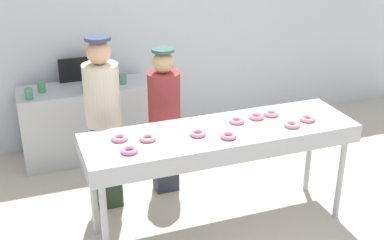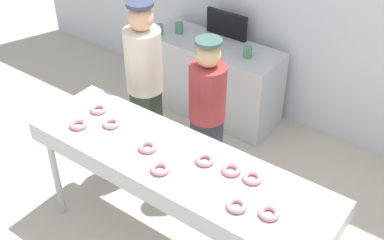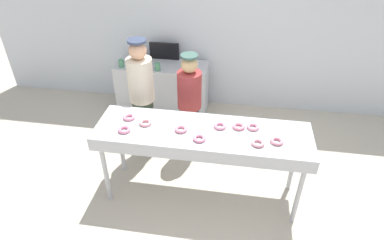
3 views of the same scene
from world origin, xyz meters
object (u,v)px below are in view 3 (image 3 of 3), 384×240
at_px(strawberry_donut_0, 220,126).
at_px(paper_cup_0, 121,63).
at_px(strawberry_donut_1, 145,123).
at_px(strawberry_donut_9, 277,141).
at_px(strawberry_donut_5, 124,130).
at_px(strawberry_donut_6, 181,129).
at_px(paper_cup_1, 187,64).
at_px(strawberry_donut_2, 199,138).
at_px(worker_baker, 142,94).
at_px(prep_counter, 163,88).
at_px(menu_display, 164,51).
at_px(strawberry_donut_8, 253,127).
at_px(strawberry_donut_4, 258,143).
at_px(fryer_conveyor, 202,136).
at_px(worker_assistant, 189,102).
at_px(paper_cup_2, 157,67).
at_px(strawberry_donut_7, 239,126).
at_px(paper_cup_3, 133,59).
at_px(strawberry_donut_3, 129,117).

xyz_separation_m(strawberry_donut_0, paper_cup_0, (-1.71, 1.58, -0.08)).
relative_size(strawberry_donut_1, strawberry_donut_9, 1.00).
distance_m(strawberry_donut_5, strawberry_donut_6, 0.63).
distance_m(strawberry_donut_9, paper_cup_1, 2.28).
bearing_deg(strawberry_donut_5, strawberry_donut_2, -1.73).
relative_size(worker_baker, prep_counter, 1.15).
relative_size(paper_cup_0, menu_display, 0.24).
distance_m(strawberry_donut_5, strawberry_donut_8, 1.44).
bearing_deg(strawberry_donut_1, strawberry_donut_4, -7.78).
relative_size(fryer_conveyor, worker_assistant, 1.57).
distance_m(strawberry_donut_1, worker_baker, 0.73).
distance_m(strawberry_donut_2, strawberry_donut_8, 0.64).
bearing_deg(paper_cup_2, strawberry_donut_8, -45.50).
bearing_deg(strawberry_donut_6, paper_cup_0, 127.03).
bearing_deg(prep_counter, worker_assistant, -58.86).
distance_m(strawberry_donut_1, menu_display, 2.07).
distance_m(fryer_conveyor, worker_baker, 1.14).
height_order(strawberry_donut_7, paper_cup_2, strawberry_donut_7).
height_order(strawberry_donut_1, prep_counter, strawberry_donut_1).
bearing_deg(menu_display, strawberry_donut_8, -52.96).
height_order(strawberry_donut_7, paper_cup_3, strawberry_donut_7).
bearing_deg(paper_cup_3, strawberry_donut_0, -48.17).
bearing_deg(strawberry_donut_1, paper_cup_0, 117.62).
height_order(strawberry_donut_1, strawberry_donut_6, same).
height_order(fryer_conveyor, worker_baker, worker_baker).
distance_m(strawberry_donut_7, prep_counter, 2.24).
distance_m(prep_counter, menu_display, 0.62).
xyz_separation_m(strawberry_donut_6, strawberry_donut_9, (1.05, -0.05, 0.00)).
height_order(strawberry_donut_2, strawberry_donut_6, same).
bearing_deg(strawberry_donut_0, strawberry_donut_3, 179.50).
relative_size(fryer_conveyor, strawberry_donut_4, 17.24).
height_order(worker_assistant, prep_counter, worker_assistant).
xyz_separation_m(worker_assistant, paper_cup_1, (-0.20, 1.00, 0.07)).
bearing_deg(worker_baker, strawberry_donut_6, 141.45).
distance_m(strawberry_donut_0, strawberry_donut_1, 0.85).
xyz_separation_m(strawberry_donut_5, worker_baker, (-0.04, 0.85, -0.03)).
bearing_deg(strawberry_donut_1, paper_cup_2, 99.21).
xyz_separation_m(strawberry_donut_5, paper_cup_2, (-0.07, 1.78, -0.08)).
bearing_deg(fryer_conveyor, strawberry_donut_5, -170.26).
bearing_deg(strawberry_donut_9, strawberry_donut_1, 175.80).
relative_size(paper_cup_1, menu_display, 0.24).
bearing_deg(paper_cup_1, strawberry_donut_8, -58.27).
bearing_deg(strawberry_donut_6, strawberry_donut_7, 13.66).
xyz_separation_m(fryer_conveyor, strawberry_donut_0, (0.19, 0.09, 0.10)).
height_order(strawberry_donut_9, menu_display, menu_display).
bearing_deg(strawberry_donut_2, strawberry_donut_3, 162.65).
xyz_separation_m(strawberry_donut_4, worker_assistant, (-0.89, 0.95, -0.16)).
height_order(worker_baker, menu_display, worker_baker).
distance_m(worker_assistant, paper_cup_0, 1.52).
bearing_deg(strawberry_donut_9, paper_cup_0, 143.02).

